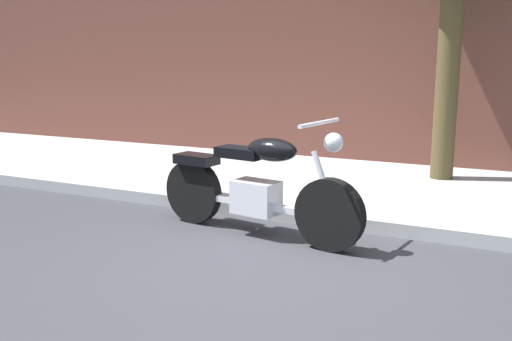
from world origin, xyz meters
name	(u,v)px	position (x,y,z in m)	size (l,w,h in m)	color
ground_plane	(274,266)	(0.00, 0.00, 0.00)	(60.00, 60.00, 0.00)	#38383D
sidewalk	(364,189)	(0.00, 2.83, 0.07)	(19.71, 3.25, 0.14)	#AFAFAF
motorcycle	(256,187)	(-0.50, 0.70, 0.47)	(2.23, 0.75, 1.16)	black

